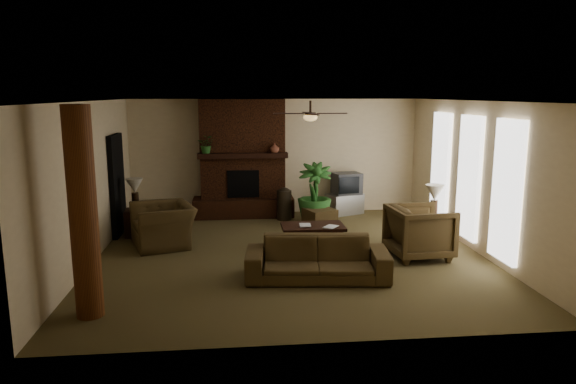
{
  "coord_description": "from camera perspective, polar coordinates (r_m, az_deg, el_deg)",
  "views": [
    {
      "loc": [
        -0.98,
        -9.18,
        2.93
      ],
      "look_at": [
        0.0,
        0.4,
        1.1
      ],
      "focal_mm": 32.46,
      "sensor_mm": 36.0,
      "label": 1
    }
  ],
  "objects": [
    {
      "name": "doorway",
      "position": [
        11.41,
        -18.2,
        0.73
      ],
      "size": [
        0.1,
        1.0,
        2.1
      ],
      "primitive_type": "cube",
      "color": "black",
      "rests_on": "ground"
    },
    {
      "name": "book_b",
      "position": [
        9.92,
        4.18,
        -3.0
      ],
      "size": [
        0.18,
        0.15,
        0.29
      ],
      "primitive_type": "imported",
      "rotation": [
        0.0,
        0.0,
        -0.66
      ],
      "color": "#999999",
      "rests_on": "coffee_table"
    },
    {
      "name": "lamp_right",
      "position": [
        10.42,
        15.75,
        -0.32
      ],
      "size": [
        0.43,
        0.43,
        0.65
      ],
      "color": "black",
      "rests_on": "side_table_right"
    },
    {
      "name": "side_table_left",
      "position": [
        11.33,
        -16.13,
        -3.23
      ],
      "size": [
        0.54,
        0.54,
        0.55
      ],
      "primitive_type": "cube",
      "rotation": [
        0.0,
        0.0,
        0.09
      ],
      "color": "black",
      "rests_on": "ground"
    },
    {
      "name": "lamp_left",
      "position": [
        11.24,
        -16.44,
        0.43
      ],
      "size": [
        0.43,
        0.43,
        0.65
      ],
      "color": "black",
      "rests_on": "side_table_left"
    },
    {
      "name": "ottoman",
      "position": [
        11.65,
        3.49,
        -2.82
      ],
      "size": [
        0.79,
        0.79,
        0.4
      ],
      "primitive_type": "cube",
      "rotation": [
        0.0,
        0.0,
        0.4
      ],
      "color": "#4F3D22",
      "rests_on": "ground"
    },
    {
      "name": "fireplace",
      "position": [
        12.54,
        -4.96,
        2.58
      ],
      "size": [
        2.4,
        0.7,
        2.8
      ],
      "color": "#4A2413",
      "rests_on": "ground"
    },
    {
      "name": "log_column",
      "position": [
        7.23,
        -21.52,
        -2.24
      ],
      "size": [
        0.36,
        0.36,
        2.8
      ],
      "primitive_type": "cylinder",
      "color": "brown",
      "rests_on": "ground"
    },
    {
      "name": "armchair_left",
      "position": [
        10.41,
        -13.54,
        -2.81
      ],
      "size": [
        1.16,
        1.44,
        1.09
      ],
      "primitive_type": "imported",
      "rotation": [
        0.0,
        0.0,
        -1.24
      ],
      "color": "#4F3D22",
      "rests_on": "ground"
    },
    {
      "name": "ceiling_fan",
      "position": [
        9.59,
        2.46,
        8.35
      ],
      "size": [
        1.35,
        1.35,
        0.37
      ],
      "color": "black",
      "rests_on": "ceiling"
    },
    {
      "name": "floor_plant",
      "position": [
        11.95,
        2.91,
        -1.55
      ],
      "size": [
        0.9,
        1.45,
        0.77
      ],
      "primitive_type": "imported",
      "rotation": [
        0.0,
        0.0,
        -0.1
      ],
      "color": "#2D5F26",
      "rests_on": "ground"
    },
    {
      "name": "sofa",
      "position": [
        8.36,
        3.23,
        -6.58
      ],
      "size": [
        2.32,
        0.89,
        0.89
      ],
      "primitive_type": "imported",
      "rotation": [
        0.0,
        0.0,
        -0.1
      ],
      "color": "#4F3D22",
      "rests_on": "ground"
    },
    {
      "name": "room_shell",
      "position": [
        9.36,
        0.25,
        1.35
      ],
      "size": [
        7.0,
        7.0,
        7.0
      ],
      "color": "brown",
      "rests_on": "ground"
    },
    {
      "name": "windows",
      "position": [
        10.5,
        19.21,
        1.5
      ],
      "size": [
        0.08,
        3.65,
        2.35
      ],
      "color": "white",
      "rests_on": "ground"
    },
    {
      "name": "tv",
      "position": [
        12.81,
        6.45,
        0.93
      ],
      "size": [
        0.74,
        0.64,
        0.52
      ],
      "color": "#3D3D40",
      "rests_on": "tv_stand"
    },
    {
      "name": "mantel_plant",
      "position": [
        12.21,
        -8.9,
        4.96
      ],
      "size": [
        0.46,
        0.49,
        0.33
      ],
      "primitive_type": "imported",
      "rotation": [
        0.0,
        0.0,
        -0.21
      ],
      "color": "#2D5F26",
      "rests_on": "fireplace"
    },
    {
      "name": "coffee_table",
      "position": [
        10.08,
        2.75,
        -3.96
      ],
      "size": [
        1.2,
        0.7,
        0.43
      ],
      "color": "black",
      "rests_on": "ground"
    },
    {
      "name": "tv_stand",
      "position": [
        12.9,
        6.2,
        -1.29
      ],
      "size": [
        0.98,
        0.8,
        0.5
      ],
      "primitive_type": "cube",
      "rotation": [
        0.0,
        0.0,
        0.42
      ],
      "color": "#AFAFB2",
      "rests_on": "ground"
    },
    {
      "name": "side_table_right",
      "position": [
        10.6,
        15.76,
        -4.16
      ],
      "size": [
        0.65,
        0.65,
        0.55
      ],
      "primitive_type": "cube",
      "rotation": [
        0.0,
        0.0,
        0.4
      ],
      "color": "black",
      "rests_on": "ground"
    },
    {
      "name": "floor_vase",
      "position": [
        12.2,
        -0.41,
        -1.06
      ],
      "size": [
        0.34,
        0.34,
        0.77
      ],
      "color": "#2D2419",
      "rests_on": "ground"
    },
    {
      "name": "mantel_vase",
      "position": [
        12.21,
        -1.49,
        4.83
      ],
      "size": [
        0.27,
        0.27,
        0.22
      ],
      "primitive_type": "imported",
      "rotation": [
        0.0,
        0.0,
        0.24
      ],
      "color": "brown",
      "rests_on": "fireplace"
    },
    {
      "name": "armchair_right",
      "position": [
        9.68,
        14.25,
        -3.98
      ],
      "size": [
        1.03,
        1.09,
        1.05
      ],
      "primitive_type": "imported",
      "rotation": [
        0.0,
        0.0,
        1.65
      ],
      "color": "#4F3D22",
      "rests_on": "ground"
    },
    {
      "name": "book_a",
      "position": [
        9.95,
        1.27,
        -2.94
      ],
      "size": [
        0.22,
        0.04,
        0.29
      ],
      "primitive_type": "imported",
      "rotation": [
        0.0,
        0.0,
        -0.07
      ],
      "color": "#999999",
      "rests_on": "coffee_table"
    }
  ]
}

